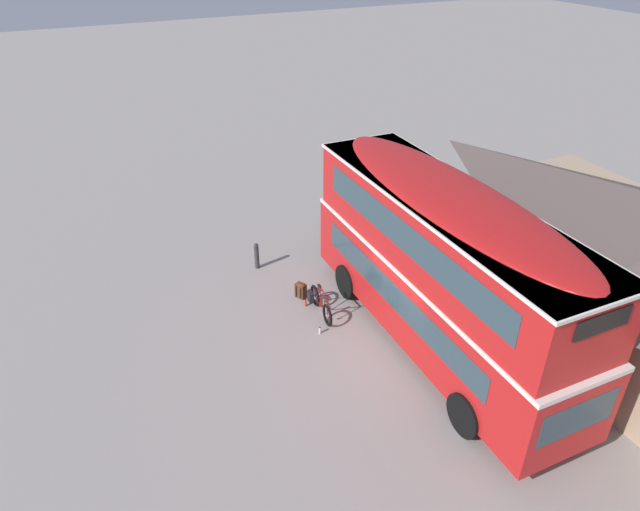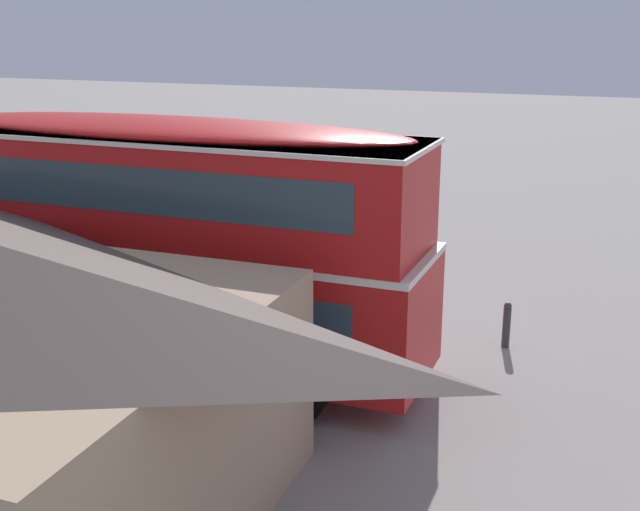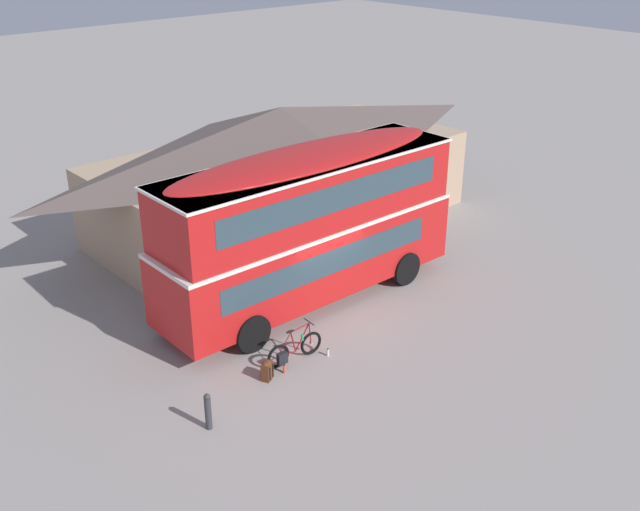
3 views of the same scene
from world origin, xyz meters
The scene contains 8 objects.
ground_plane centered at (0.00, 0.00, 0.00)m, with size 120.00×120.00×0.00m, color gray.
double_decker_bus centered at (0.27, 0.69, 2.64)m, with size 9.90×2.77×4.79m.
touring_bicycle centered at (-2.32, -1.64, 0.37)m, with size 1.75×0.46×1.05m.
backpack_on_ground centered at (-3.36, -1.81, 0.28)m, with size 0.39×0.36×0.54m.
water_bottle_red_squeeze centered at (-2.85, -1.89, 0.12)m, with size 0.07×0.07×0.26m.
water_bottle_clear_plastic centered at (-1.45, -2.05, 0.11)m, with size 0.07×0.07×0.23m.
pub_building centered at (3.54, 5.96, 2.33)m, with size 14.33×6.67×4.56m.
kerb_bollard centered at (-5.60, -2.48, 0.50)m, with size 0.16×0.16×0.97m.
Camera 3 is at (-12.94, -14.56, 11.04)m, focal length 41.38 mm.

